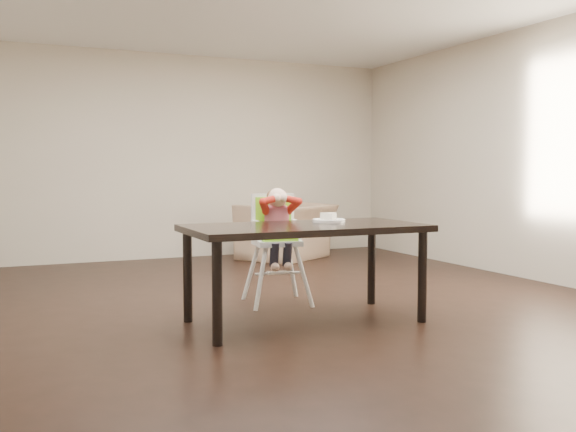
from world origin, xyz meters
name	(u,v)px	position (x,y,z in m)	size (l,w,h in m)	color
ground	(283,308)	(0.00, 0.00, 0.00)	(7.00, 7.00, 0.00)	black
room_walls	(283,87)	(0.00, 0.00, 1.86)	(6.02, 7.02, 2.71)	beige
dining_table	(305,235)	(-0.05, -0.53, 0.67)	(1.80, 0.90, 0.75)	black
high_chair	(276,222)	(0.03, 0.22, 0.71)	(0.48, 0.48, 1.01)	white
plate	(329,219)	(0.24, -0.39, 0.78)	(0.33, 0.33, 0.07)	white
armchair	(287,222)	(1.28, 2.80, 0.49)	(1.11, 0.72, 0.97)	tan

